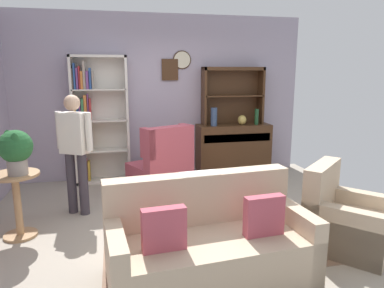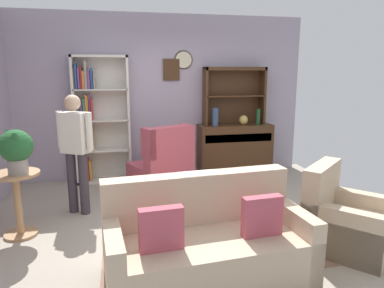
{
  "view_description": "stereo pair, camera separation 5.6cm",
  "coord_description": "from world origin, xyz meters",
  "views": [
    {
      "loc": [
        -0.83,
        -4.01,
        1.84
      ],
      "look_at": [
        0.1,
        0.2,
        0.95
      ],
      "focal_mm": 32.87,
      "sensor_mm": 36.0,
      "label": 1
    },
    {
      "loc": [
        -0.77,
        -4.02,
        1.84
      ],
      "look_at": [
        0.1,
        0.2,
        0.95
      ],
      "focal_mm": 32.87,
      "sensor_mm": 36.0,
      "label": 2
    }
  ],
  "objects": [
    {
      "name": "plant_stand",
      "position": [
        -1.94,
        0.03,
        0.46
      ],
      "size": [
        0.52,
        0.52,
        0.74
      ],
      "color": "#A87F56",
      "rests_on": "ground_plane"
    },
    {
      "name": "vase_tall",
      "position": [
        0.84,
        1.78,
        1.08
      ],
      "size": [
        0.11,
        0.11,
        0.31
      ],
      "primitive_type": "cylinder",
      "color": "#33476B",
      "rests_on": "sideboard"
    },
    {
      "name": "ground_plane",
      "position": [
        0.0,
        0.0,
        -0.01
      ],
      "size": [
        5.4,
        4.6,
        0.02
      ],
      "primitive_type": "cube",
      "color": "#9E9384"
    },
    {
      "name": "person_reading",
      "position": [
        -1.35,
        0.59,
        0.91
      ],
      "size": [
        0.49,
        0.34,
        1.56
      ],
      "color": "#38333D",
      "rests_on": "ground_plane"
    },
    {
      "name": "couch_floral",
      "position": [
        -0.05,
        -1.19,
        0.31
      ],
      "size": [
        1.87,
        1.0,
        0.9
      ],
      "color": "#C6AD8E",
      "rests_on": "ground_plane"
    },
    {
      "name": "bottle_wine",
      "position": [
        1.62,
        1.77,
        1.06
      ],
      "size": [
        0.07,
        0.07,
        0.28
      ],
      "primitive_type": "cylinder",
      "color": "#194223",
      "rests_on": "sideboard"
    },
    {
      "name": "wall_back",
      "position": [
        0.0,
        2.13,
        1.41
      ],
      "size": [
        5.0,
        0.09,
        2.8
      ],
      "color": "#A399AD",
      "rests_on": "ground_plane"
    },
    {
      "name": "vase_round",
      "position": [
        1.36,
        1.79,
        1.01
      ],
      "size": [
        0.15,
        0.15,
        0.17
      ],
      "primitive_type": "ellipsoid",
      "color": "tan",
      "rests_on": "sideboard"
    },
    {
      "name": "sideboard",
      "position": [
        1.23,
        1.86,
        0.51
      ],
      "size": [
        1.3,
        0.45,
        0.92
      ],
      "color": "#422816",
      "rests_on": "ground_plane"
    },
    {
      "name": "bookshelf",
      "position": [
        -1.14,
        1.94,
        1.07
      ],
      "size": [
        0.9,
        0.3,
        2.1
      ],
      "color": "silver",
      "rests_on": "ground_plane"
    },
    {
      "name": "area_rug",
      "position": [
        0.2,
        -0.3,
        0.0
      ],
      "size": [
        2.41,
        2.0,
        0.01
      ],
      "primitive_type": "cube",
      "color": "#846651",
      "rests_on": "ground_plane"
    },
    {
      "name": "sideboard_hutch",
      "position": [
        1.23,
        1.97,
        1.56
      ],
      "size": [
        1.1,
        0.26,
        1.0
      ],
      "color": "#422816",
      "rests_on": "sideboard"
    },
    {
      "name": "wingback_chair",
      "position": [
        -0.15,
        1.22,
        0.38
      ],
      "size": [
        1.04,
        1.05,
        1.05
      ],
      "color": "#B74C5B",
      "rests_on": "ground_plane"
    },
    {
      "name": "armchair_floral",
      "position": [
        1.49,
        -0.97,
        0.29
      ],
      "size": [
        1.08,
        1.08,
        0.88
      ],
      "color": "#C6AD8E",
      "rests_on": "ground_plane"
    },
    {
      "name": "potted_plant_large",
      "position": [
        -1.89,
        -0.02,
        1.03
      ],
      "size": [
        0.35,
        0.35,
        0.49
      ],
      "color": "gray",
      "rests_on": "plant_stand"
    }
  ]
}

